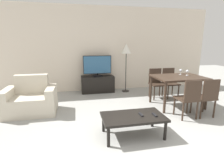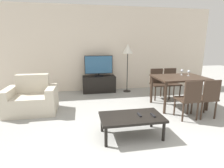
{
  "view_description": "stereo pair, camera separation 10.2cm",
  "coord_description": "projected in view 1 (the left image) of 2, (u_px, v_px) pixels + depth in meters",
  "views": [
    {
      "loc": [
        -0.95,
        -1.83,
        1.56
      ],
      "look_at": [
        -0.16,
        1.95,
        0.65
      ],
      "focal_mm": 28.0,
      "sensor_mm": 36.0,
      "label": 1
    },
    {
      "loc": [
        -0.85,
        -1.85,
        1.56
      ],
      "look_at": [
        -0.16,
        1.95,
        0.65
      ],
      "focal_mm": 28.0,
      "sensor_mm": 36.0,
      "label": 2
    }
  ],
  "objects": [
    {
      "name": "tv",
      "position": [
        97.0,
        66.0,
        5.51
      ],
      "size": [
        0.89,
        0.31,
        0.65
      ],
      "color": "black",
      "rests_on": "tv_stand"
    },
    {
      "name": "coffee_table",
      "position": [
        133.0,
        118.0,
        2.95
      ],
      "size": [
        1.06,
        0.6,
        0.37
      ],
      "color": "black",
      "rests_on": "ground_plane"
    },
    {
      "name": "dining_chair_far",
      "position": [
        170.0,
        81.0,
        5.11
      ],
      "size": [
        0.4,
        0.4,
        0.84
      ],
      "color": "#38281E",
      "rests_on": "ground_plane"
    },
    {
      "name": "dining_chair_far_left",
      "position": [
        156.0,
        82.0,
        5.02
      ],
      "size": [
        0.4,
        0.4,
        0.84
      ],
      "color": "#38281E",
      "rests_on": "ground_plane"
    },
    {
      "name": "wine_glass_center",
      "position": [
        187.0,
        72.0,
        4.38
      ],
      "size": [
        0.07,
        0.07,
        0.15
      ],
      "color": "silver",
      "rests_on": "dining_table"
    },
    {
      "name": "dining_chair_near_right",
      "position": [
        206.0,
        96.0,
        3.69
      ],
      "size": [
        0.4,
        0.4,
        0.84
      ],
      "color": "#38281E",
      "rests_on": "ground_plane"
    },
    {
      "name": "tv_stand",
      "position": [
        98.0,
        84.0,
        5.65
      ],
      "size": [
        1.04,
        0.45,
        0.52
      ],
      "color": "black",
      "rests_on": "ground_plane"
    },
    {
      "name": "ground_plane",
      "position": [
        154.0,
        165.0,
        2.29
      ],
      "size": [
        18.0,
        18.0,
        0.0
      ],
      "primitive_type": "plane",
      "color": "#9E9E99"
    },
    {
      "name": "remote_secondary",
      "position": [
        155.0,
        115.0,
        2.96
      ],
      "size": [
        0.04,
        0.15,
        0.02
      ],
      "color": "black",
      "rests_on": "coffee_table"
    },
    {
      "name": "dining_table",
      "position": [
        178.0,
        80.0,
        4.31
      ],
      "size": [
        1.2,
        0.88,
        0.76
      ],
      "color": "#38281E",
      "rests_on": "ground_plane"
    },
    {
      "name": "armchair",
      "position": [
        31.0,
        100.0,
        3.94
      ],
      "size": [
        1.08,
        0.74,
        0.85
      ],
      "color": "beige",
      "rests_on": "ground_plane"
    },
    {
      "name": "remote_primary",
      "position": [
        141.0,
        114.0,
        2.97
      ],
      "size": [
        0.04,
        0.15,
        0.02
      ],
      "color": "black",
      "rests_on": "coffee_table"
    },
    {
      "name": "dining_chair_near",
      "position": [
        189.0,
        97.0,
        3.6
      ],
      "size": [
        0.4,
        0.4,
        0.84
      ],
      "color": "#38281E",
      "rests_on": "ground_plane"
    },
    {
      "name": "wall_back",
      "position": [
        104.0,
        49.0,
        5.73
      ],
      "size": [
        7.26,
        0.06,
        2.7
      ],
      "color": "beige",
      "rests_on": "ground_plane"
    },
    {
      "name": "floor_lamp",
      "position": [
        126.0,
        51.0,
        5.48
      ],
      "size": [
        0.32,
        0.32,
        1.53
      ],
      "color": "black",
      "rests_on": "ground_plane"
    },
    {
      "name": "wine_glass_left",
      "position": [
        181.0,
        71.0,
        4.5
      ],
      "size": [
        0.07,
        0.07,
        0.15
      ],
      "color": "silver",
      "rests_on": "dining_table"
    }
  ]
}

